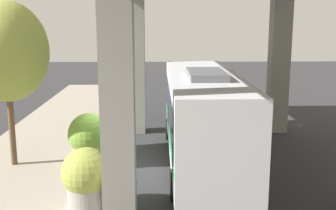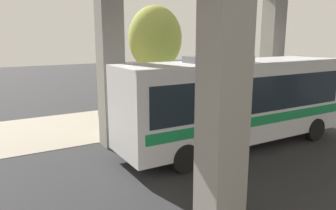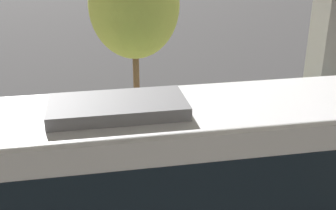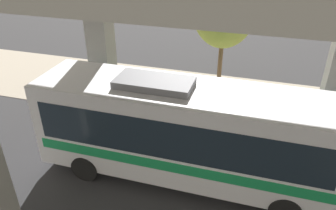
% 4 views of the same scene
% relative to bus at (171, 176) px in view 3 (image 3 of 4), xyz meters
% --- Properties ---
extents(ground_plane, '(80.00, 80.00, 0.00)m').
position_rel_bus_xyz_m(ground_plane, '(-3.27, 0.31, -2.04)').
color(ground_plane, '#2D2D30').
rests_on(ground_plane, ground).
extents(sidewalk_strip, '(6.00, 40.00, 0.02)m').
position_rel_bus_xyz_m(sidewalk_strip, '(-6.27, 0.31, -2.03)').
color(sidewalk_strip, gray).
rests_on(sidewalk_strip, ground).
extents(bus, '(2.64, 10.08, 3.76)m').
position_rel_bus_xyz_m(bus, '(0.00, 0.00, 0.00)').
color(bus, silver).
rests_on(bus, ground).
extents(fire_hydrant, '(0.53, 0.25, 1.07)m').
position_rel_bus_xyz_m(fire_hydrant, '(-4.28, -1.37, -1.49)').
color(fire_hydrant, red).
rests_on(fire_hydrant, ground).
extents(planter_front, '(1.24, 1.24, 1.52)m').
position_rel_bus_xyz_m(planter_front, '(-3.98, 1.75, -1.27)').
color(planter_front, gray).
rests_on(planter_front, ground).
extents(planter_middle, '(1.46, 1.46, 1.89)m').
position_rel_bus_xyz_m(planter_middle, '(-3.78, -3.83, -1.08)').
color(planter_middle, gray).
rests_on(planter_middle, ground).
extents(planter_back, '(1.60, 1.60, 2.03)m').
position_rel_bus_xyz_m(planter_back, '(-4.32, 0.06, -1.00)').
color(planter_back, gray).
rests_on(planter_back, ground).
extents(street_tree_near, '(3.10, 3.10, 6.23)m').
position_rel_bus_xyz_m(street_tree_near, '(-7.25, 0.15, 2.32)').
color(street_tree_near, brown).
rests_on(street_tree_near, ground).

